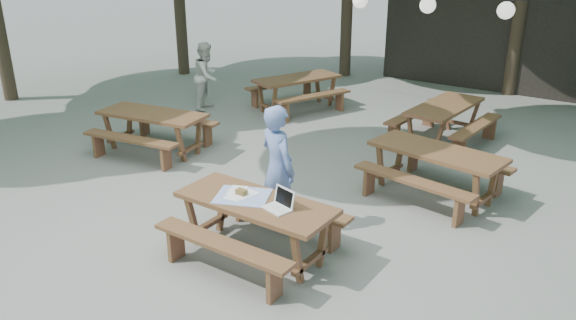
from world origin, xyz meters
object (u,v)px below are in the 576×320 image
(woman, at_px, (278,168))
(second_person, at_px, (207,76))
(main_picnic_table, at_px, (256,227))
(picnic_table_nw, at_px, (154,131))

(woman, distance_m, second_person, 6.04)
(main_picnic_table, distance_m, second_person, 6.69)
(woman, height_order, second_person, woman)
(picnic_table_nw, xyz_separation_m, second_person, (-1.09, 2.69, 0.38))
(picnic_table_nw, xyz_separation_m, woman, (3.61, -1.10, 0.48))
(picnic_table_nw, distance_m, second_person, 2.93)
(woman, bearing_deg, second_person, -17.51)
(main_picnic_table, xyz_separation_m, second_person, (-4.90, 4.53, 0.38))
(picnic_table_nw, relative_size, second_person, 1.38)
(picnic_table_nw, height_order, woman, woman)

